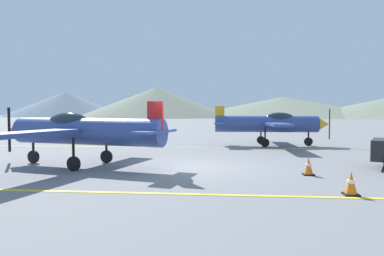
% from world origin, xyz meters
% --- Properties ---
extents(ground_plane, '(400.00, 400.00, 0.00)m').
position_xyz_m(ground_plane, '(0.00, 0.00, 0.00)').
color(ground_plane, slate).
extents(apron_line_near, '(80.00, 0.16, 0.01)m').
position_xyz_m(apron_line_near, '(0.00, -4.24, 0.01)').
color(apron_line_near, yellow).
rests_on(apron_line_near, ground_plane).
extents(apron_line_far, '(80.00, 0.16, 0.01)m').
position_xyz_m(apron_line_far, '(0.00, 7.02, 0.01)').
color(apron_line_far, yellow).
rests_on(apron_line_far, ground_plane).
extents(airplane_near, '(7.17, 8.15, 2.45)m').
position_xyz_m(airplane_near, '(-4.28, -0.15, 1.38)').
color(airplane_near, '#33478C').
rests_on(airplane_near, ground_plane).
extents(airplane_mid, '(7.07, 8.16, 2.45)m').
position_xyz_m(airplane_mid, '(4.04, 8.82, 1.38)').
color(airplane_mid, '#33478C').
rests_on(airplane_mid, ground_plane).
extents(traffic_cone_front, '(0.36, 0.36, 0.59)m').
position_xyz_m(traffic_cone_front, '(4.35, -3.92, 0.29)').
color(traffic_cone_front, black).
rests_on(traffic_cone_front, ground_plane).
extents(traffic_cone_side, '(0.36, 0.36, 0.59)m').
position_xyz_m(traffic_cone_side, '(3.96, -1.23, 0.29)').
color(traffic_cone_side, black).
rests_on(traffic_cone_side, ground_plane).
extents(hill_left, '(56.64, 56.64, 12.03)m').
position_xyz_m(hill_left, '(-74.83, 145.18, 6.02)').
color(hill_left, slate).
rests_on(hill_left, ground_plane).
extents(hill_centerleft, '(62.43, 62.43, 11.94)m').
position_xyz_m(hill_centerleft, '(-26.02, 122.01, 5.97)').
color(hill_centerleft, slate).
rests_on(hill_centerleft, ground_plane).
extents(hill_centerright, '(88.17, 88.17, 8.65)m').
position_xyz_m(hill_centerright, '(26.08, 136.91, 4.32)').
color(hill_centerright, slate).
rests_on(hill_centerright, ground_plane).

